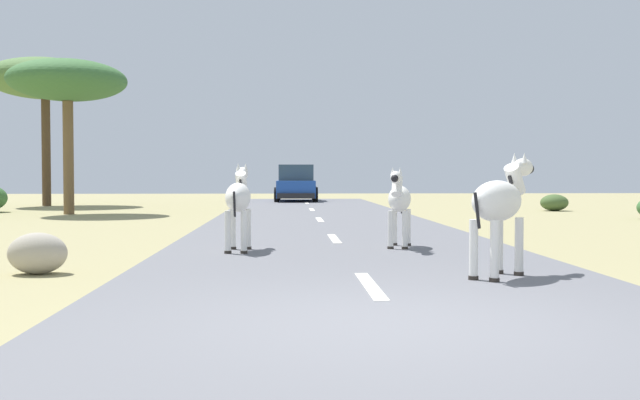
% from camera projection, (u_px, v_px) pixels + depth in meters
% --- Properties ---
extents(ground_plane, '(90.00, 90.00, 0.00)m').
position_uv_depth(ground_plane, '(394.00, 328.00, 6.09)').
color(ground_plane, '#998E60').
extents(road, '(6.00, 64.00, 0.05)m').
position_uv_depth(road, '(398.00, 325.00, 6.09)').
color(road, slate).
rests_on(road, ground_plane).
extents(lane_markings, '(0.16, 56.00, 0.01)m').
position_uv_depth(lane_markings, '(420.00, 350.00, 5.09)').
color(lane_markings, silver).
rests_on(lane_markings, road).
extents(zebra_0, '(0.60, 1.42, 1.36)m').
position_uv_depth(zebra_0, '(399.00, 200.00, 12.30)').
color(zebra_0, silver).
rests_on(zebra_0, road).
extents(zebra_1, '(1.23, 1.33, 1.52)m').
position_uv_depth(zebra_1, '(500.00, 202.00, 8.77)').
color(zebra_1, silver).
rests_on(zebra_1, road).
extents(zebra_3, '(0.45, 1.53, 1.44)m').
position_uv_depth(zebra_3, '(239.00, 198.00, 11.79)').
color(zebra_3, silver).
rests_on(zebra_3, road).
extents(car_0, '(2.08, 4.37, 1.74)m').
position_uv_depth(car_0, '(296.00, 184.00, 34.87)').
color(car_0, '#1E479E').
rests_on(car_0, road).
extents(tree_2, '(4.79, 4.79, 6.15)m').
position_uv_depth(tree_2, '(45.00, 80.00, 30.20)').
color(tree_2, '#4C3823').
rests_on(tree_2, ground_plane).
extents(tree_3, '(3.82, 3.82, 5.06)m').
position_uv_depth(tree_3, '(68.00, 82.00, 23.69)').
color(tree_3, brown).
rests_on(tree_3, ground_plane).
extents(bush_2, '(1.00, 0.90, 0.60)m').
position_uv_depth(bush_2, '(554.00, 203.00, 26.11)').
color(bush_2, '#425B2D').
rests_on(bush_2, ground_plane).
extents(rock_0, '(0.76, 0.54, 0.54)m').
position_uv_depth(rock_0, '(38.00, 253.00, 9.38)').
color(rock_0, '#A89E8C').
rests_on(rock_0, ground_plane).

